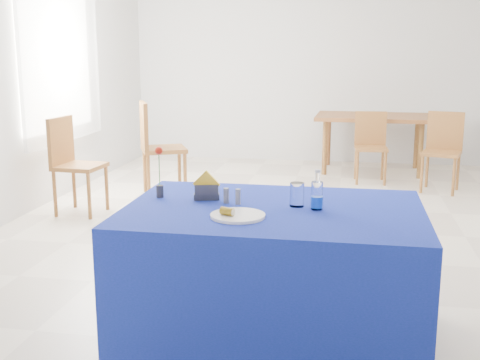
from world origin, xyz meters
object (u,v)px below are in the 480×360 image
plate (238,216)px  blue_table (273,274)px  chair_bg_left (371,142)px  chair_win_a (71,158)px  chair_bg_right (443,146)px  chair_win_b (155,142)px  oak_table (373,121)px  water_bottle (317,196)px

plate → blue_table: (0.15, 0.22, -0.39)m
chair_bg_left → chair_win_a: bearing=-148.1°
plate → blue_table: bearing=54.9°
plate → chair_bg_right: bearing=69.1°
chair_bg_left → chair_win_b: chair_win_b is taller
chair_bg_right → blue_table: bearing=-93.6°
oak_table → chair_bg_left: (-0.04, -0.65, -0.18)m
chair_bg_right → chair_win_a: (-3.75, -1.69, 0.03)m
blue_table → chair_win_a: 3.26m
plate → chair_win_a: (-2.14, 2.54, -0.21)m
blue_table → oak_table: 5.07m
water_bottle → chair_win_a: 3.43m
blue_table → water_bottle: water_bottle is taller
water_bottle → chair_bg_left: size_ratio=0.25×
chair_bg_left → water_bottle: bearing=-98.5°
water_bottle → chair_bg_right: 4.20m
plate → chair_bg_right: chair_bg_right is taller
blue_table → chair_win_a: chair_win_a is taller
plate → chair_bg_left: (0.81, 4.59, -0.27)m
water_bottle → chair_win_b: 3.73m
chair_win_b → chair_bg_right: bearing=-100.3°
blue_table → oak_table: bearing=82.1°
water_bottle → chair_win_b: bearing=121.5°
oak_table → chair_win_b: chair_win_b is taller
plate → chair_win_a: size_ratio=0.29×
oak_table → blue_table: bearing=-97.9°
plate → blue_table: 0.47m
blue_table → water_bottle: bearing=1.4°
water_bottle → chair_bg_right: (1.23, 4.00, -0.31)m
plate → chair_win_a: bearing=130.1°
plate → chair_bg_right: size_ratio=0.31×
chair_bg_left → blue_table: bearing=-101.5°
chair_bg_left → chair_win_b: (-2.37, -1.19, 0.11)m
oak_table → chair_win_b: (-2.41, -1.83, -0.08)m
blue_table → chair_win_b: (-1.71, 3.18, 0.22)m
plate → chair_bg_left: 4.67m
water_bottle → chair_bg_left: 4.40m
blue_table → oak_table: blue_table is taller
plate → oak_table: size_ratio=0.19×
plate → water_bottle: 0.45m
blue_table → chair_bg_right: 4.27m
plate → chair_win_b: size_ratio=0.27×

